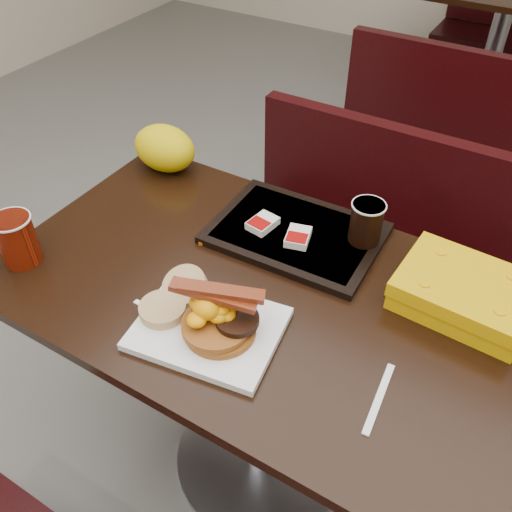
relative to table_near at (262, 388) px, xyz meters
The scene contains 23 objects.
floor 0.38m from the table_near, ahead, with size 6.00×7.00×0.01m, color slate.
table_near is the anchor object (origin of this frame).
bench_near_n 0.70m from the table_near, 90.00° to the left, with size 1.00×0.46×0.72m, color black, non-canonical shape.
table_far 2.60m from the table_near, 90.00° to the left, with size 1.20×0.70×0.75m, color black, non-canonical shape.
bench_far_s 1.90m from the table_near, 90.00° to the left, with size 1.00×0.46×0.72m, color black, non-canonical shape.
platter 0.42m from the table_near, 101.83° to the right, with size 0.29×0.22×0.02m, color white.
pancake_stack 0.44m from the table_near, 91.43° to the right, with size 0.14×0.14×0.03m, color brown.
sausage_patty 0.45m from the table_near, 80.00° to the right, with size 0.09×0.09×0.01m, color black.
scrambled_eggs 0.48m from the table_near, 100.02° to the right, with size 0.10×0.09×0.05m, color #FFAA05.
bacon_strips 0.51m from the table_near, 98.14° to the right, with size 0.17×0.08×0.01m, color #450A04, non-canonical shape.
muffin_bottom 0.46m from the table_near, 126.45° to the right, with size 0.10×0.10×0.02m, color tan.
muffin_top 0.45m from the table_near, 138.54° to the right, with size 0.10×0.10×0.02m, color tan.
coffee_cup_near 0.72m from the table_near, 158.93° to the right, with size 0.09×0.09×0.12m, color maroon.
fork 0.45m from the table_near, 134.57° to the right, with size 0.12×0.02×0.00m, color white, non-canonical shape.
knife 0.52m from the table_near, 22.67° to the right, with size 0.16×0.01×0.00m, color white.
condiment_syrup 0.43m from the table_near, 161.50° to the left, with size 0.04×0.03×0.01m, color #A44607.
condiment_ketchup 0.42m from the table_near, 150.29° to the left, with size 0.04×0.03×0.01m, color #8C0504.
tray 0.43m from the table_near, 96.64° to the left, with size 0.40×0.29×0.02m, color black.
hashbrown_sleeve_left 0.45m from the table_near, 120.77° to the left, with size 0.05×0.07×0.02m, color silver.
hashbrown_sleeve_right 0.44m from the table_near, 90.77° to the left, with size 0.05×0.07×0.02m, color silver.
coffee_cup_far 0.53m from the table_near, 62.25° to the left, with size 0.08×0.08×0.10m, color black.
clamshell 0.59m from the table_near, 24.27° to the left, with size 0.27×0.21×0.07m, color #DA9F03.
paper_bag 0.71m from the table_near, 149.90° to the left, with size 0.19×0.14×0.13m, color #FBE708.
Camera 1 is at (0.42, -0.74, 1.61)m, focal length 38.25 mm.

